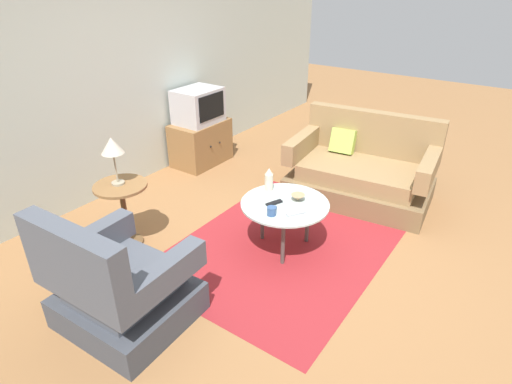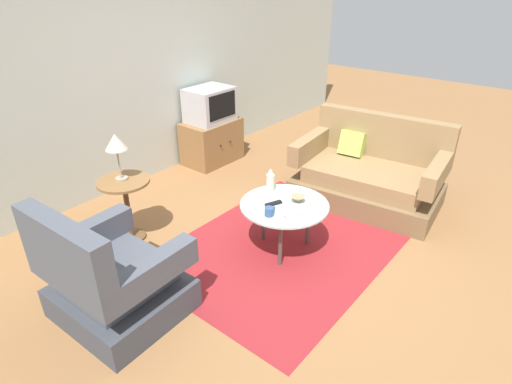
{
  "view_description": "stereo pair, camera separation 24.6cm",
  "coord_description": "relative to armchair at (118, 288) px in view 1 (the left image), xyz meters",
  "views": [
    {
      "loc": [
        -2.81,
        -1.55,
        2.31
      ],
      "look_at": [
        -0.07,
        0.37,
        0.55
      ],
      "focal_mm": 29.59,
      "sensor_mm": 36.0,
      "label": 1
    },
    {
      "loc": [
        -2.66,
        -1.75,
        2.31
      ],
      "look_at": [
        -0.07,
        0.37,
        0.55
      ],
      "focal_mm": 29.59,
      "sensor_mm": 36.0,
      "label": 2
    }
  ],
  "objects": [
    {
      "name": "ground_plane",
      "position": [
        1.47,
        -0.58,
        -0.32
      ],
      "size": [
        16.0,
        16.0,
        0.0
      ],
      "primitive_type": "plane",
      "color": "olive"
    },
    {
      "name": "back_wall",
      "position": [
        1.47,
        1.84,
        1.03
      ],
      "size": [
        9.0,
        0.12,
        2.7
      ],
      "primitive_type": "cube",
      "color": "#B2BCB2",
      "rests_on": "ground"
    },
    {
      "name": "bowl",
      "position": [
        1.6,
        -0.52,
        0.18
      ],
      "size": [
        0.13,
        0.13,
        0.06
      ],
      "color": "tan",
      "rests_on": "coffee_table"
    },
    {
      "name": "tv_stand",
      "position": [
        2.55,
        1.5,
        -0.04
      ],
      "size": [
        0.76,
        0.51,
        0.57
      ],
      "color": "olive",
      "rests_on": "ground"
    },
    {
      "name": "tv_remote_dark",
      "position": [
        1.43,
        -0.38,
        0.16
      ],
      "size": [
        0.16,
        0.1,
        0.02
      ],
      "rotation": [
        0.0,
        0.0,
        2.75
      ],
      "color": "black",
      "rests_on": "coffee_table"
    },
    {
      "name": "coffee_table",
      "position": [
        1.5,
        -0.46,
        0.11
      ],
      "size": [
        0.79,
        0.79,
        0.47
      ],
      "color": "#B2C6C1",
      "rests_on": "ground"
    },
    {
      "name": "television",
      "position": [
        2.55,
        1.51,
        0.46
      ],
      "size": [
        0.57,
        0.46,
        0.43
      ],
      "color": "#B7B7BC",
      "rests_on": "tv_stand"
    },
    {
      "name": "table_lamp",
      "position": [
        0.7,
        0.81,
        0.65
      ],
      "size": [
        0.2,
        0.2,
        0.44
      ],
      "color": "#9E937A",
      "rests_on": "side_table"
    },
    {
      "name": "tv_remote_silver",
      "position": [
        1.38,
        -0.64,
        0.16
      ],
      "size": [
        0.17,
        0.12,
        0.02
      ],
      "rotation": [
        0.0,
        0.0,
        5.74
      ],
      "color": "#B2B2B7",
      "rests_on": "coffee_table"
    },
    {
      "name": "vase",
      "position": [
        1.63,
        -0.19,
        0.26
      ],
      "size": [
        0.08,
        0.08,
        0.23
      ],
      "color": "beige",
      "rests_on": "coffee_table"
    },
    {
      "name": "side_table",
      "position": [
        0.7,
        0.79,
        0.13
      ],
      "size": [
        0.48,
        0.48,
        0.62
      ],
      "color": "olive",
      "rests_on": "ground"
    },
    {
      "name": "armchair",
      "position": [
        0.0,
        0.0,
        0.0
      ],
      "size": [
        0.84,
        0.91,
        0.96
      ],
      "rotation": [
        0.0,
        0.0,
        -1.53
      ],
      "color": "#3E424B",
      "rests_on": "ground"
    },
    {
      "name": "mug",
      "position": [
        1.26,
        -0.47,
        0.19
      ],
      "size": [
        0.12,
        0.08,
        0.08
      ],
      "color": "#335184",
      "rests_on": "coffee_table"
    },
    {
      "name": "couch",
      "position": [
        2.87,
        -0.62,
        -0.02
      ],
      "size": [
        1.08,
        1.62,
        0.91
      ],
      "rotation": [
        0.0,
        0.0,
        1.68
      ],
      "color": "brown",
      "rests_on": "ground"
    },
    {
      "name": "area_rug",
      "position": [
        1.5,
        -0.46,
        -0.32
      ],
      "size": [
        2.25,
        1.74,
        0.0
      ],
      "primitive_type": "cube",
      "color": "maroon",
      "rests_on": "ground"
    }
  ]
}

